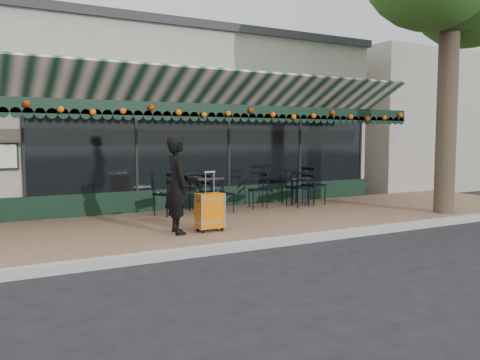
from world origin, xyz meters
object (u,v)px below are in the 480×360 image
cafe_table_b (205,180)px  chair_b_front (223,194)px  chair_a_extra (300,188)px  chair_b_right (213,193)px  chair_a_front (298,188)px  woman (177,185)px  suitcase (210,211)px  chair_a_right (314,185)px  chair_b_left (167,194)px  cafe_table_a (295,180)px  chair_a_left (258,190)px

cafe_table_b → chair_b_front: bearing=-51.4°
chair_a_extra → chair_b_front: chair_a_extra is taller
cafe_table_b → chair_b_right: (0.18, -0.03, -0.29)m
chair_a_front → chair_b_right: 2.21m
woman → chair_b_front: 2.67m
suitcase → chair_a_front: bearing=27.0°
chair_a_right → chair_b_left: size_ratio=1.04×
chair_a_right → chair_a_front: size_ratio=1.03×
cafe_table_a → chair_b_front: 2.37m
cafe_table_b → chair_a_front: size_ratio=0.84×
chair_b_front → chair_a_right: bearing=-11.4°
cafe_table_b → chair_b_left: bearing=-172.1°
chair_a_right → chair_a_extra: 0.37m
chair_b_front → chair_a_left: bearing=-0.2°
suitcase → chair_a_extra: suitcase is taller
cafe_table_a → chair_a_extra: bearing=-81.8°
suitcase → cafe_table_b: size_ratio=1.36×
woman → chair_b_right: bearing=-32.9°
chair_a_front → chair_b_front: size_ratio=1.14×
suitcase → chair_a_front: (3.37, 1.89, 0.11)m
chair_a_extra → chair_b_right: chair_b_right is taller
cafe_table_b → chair_a_left: (1.39, -0.08, -0.30)m
woman → chair_a_extra: (4.23, 2.05, -0.45)m
chair_a_right → chair_b_front: size_ratio=1.17×
woman → chair_a_left: 3.68m
woman → cafe_table_a: 4.78m
chair_a_extra → chair_b_front: 2.36m
chair_a_right → chair_b_front: bearing=84.9°
suitcase → cafe_table_a: 4.32m
chair_a_extra → chair_b_left: 3.64m
woman → suitcase: bearing=-93.1°
suitcase → cafe_table_a: (3.61, 2.36, 0.26)m
cafe_table_b → suitcase: bearing=-113.7°
chair_a_left → chair_a_extra: (1.24, -0.05, 0.00)m
chair_a_front → chair_b_left: (-3.37, 0.25, -0.01)m
suitcase → chair_a_right: size_ratio=1.12×
chair_a_extra → woman: bearing=78.0°
cafe_table_a → chair_b_left: bearing=-176.6°
cafe_table_b → chair_a_right: (2.99, -0.23, -0.24)m
cafe_table_a → chair_a_left: (-1.21, -0.15, -0.20)m
chair_a_left → chair_a_right: 1.61m
suitcase → cafe_table_a: suitcase is taller
woman → chair_b_front: (1.88, 1.83, -0.46)m
woman → chair_a_left: size_ratio=2.04×
suitcase → chair_a_right: suitcase is taller
suitcase → chair_a_right: (3.99, 2.05, 0.12)m
chair_a_left → cafe_table_a: bearing=111.6°
chair_a_left → chair_b_front: bearing=-61.9°
woman → chair_a_front: bearing=-59.0°
chair_b_front → cafe_table_b: bearing=114.7°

